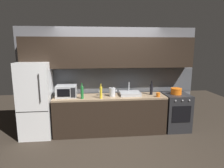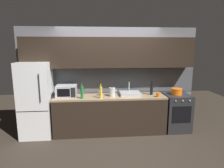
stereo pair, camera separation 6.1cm
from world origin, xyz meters
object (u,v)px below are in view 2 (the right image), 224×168
object	(u,v)px
mug_orange	(158,95)
kettle	(112,92)
microwave	(67,91)
cooking_pot	(177,91)
oven_range	(176,112)
wine_bottle_yellow	(101,92)
refrigerator	(36,100)
wine_bottle_dark	(151,89)
mug_white	(100,93)
wine_bottle_green	(82,92)

from	to	relation	value
mug_orange	kettle	bearing A→B (deg)	170.43
microwave	cooking_pot	bearing A→B (deg)	-0.40
oven_range	cooking_pot	bearing A→B (deg)	176.59
oven_range	kettle	bearing A→B (deg)	-179.23
wine_bottle_yellow	cooking_pot	size ratio (longest dim) A/B	1.28
oven_range	cooking_pot	world-z (taller)	cooking_pot
refrigerator	kettle	xyz separation A→B (m)	(1.73, -0.02, 0.15)
wine_bottle_yellow	oven_range	bearing A→B (deg)	5.89
microwave	wine_bottle_dark	xyz separation A→B (m)	(2.00, 0.02, 0.00)
mug_orange	microwave	bearing A→B (deg)	174.08
microwave	mug_white	distance (m)	0.78
microwave	wine_bottle_green	size ratio (longest dim) A/B	1.32
cooking_pot	microwave	bearing A→B (deg)	179.60
mug_white	mug_orange	size ratio (longest dim) A/B	1.07
kettle	mug_orange	xyz separation A→B (m)	(1.05, -0.18, -0.05)
wine_bottle_dark	wine_bottle_yellow	size ratio (longest dim) A/B	1.01
oven_range	mug_orange	size ratio (longest dim) A/B	8.95
kettle	wine_bottle_dark	size ratio (longest dim) A/B	0.67
refrigerator	oven_range	size ratio (longest dim) A/B	1.90
oven_range	wine_bottle_dark	xyz separation A→B (m)	(-0.63, 0.04, 0.59)
oven_range	wine_bottle_green	size ratio (longest dim) A/B	2.58
oven_range	wine_bottle_yellow	world-z (taller)	wine_bottle_yellow
kettle	microwave	bearing A→B (deg)	177.76
wine_bottle_yellow	cooking_pot	world-z (taller)	wine_bottle_yellow
kettle	wine_bottle_green	distance (m)	0.70
refrigerator	mug_orange	size ratio (longest dim) A/B	16.99
oven_range	wine_bottle_green	world-z (taller)	wine_bottle_green
wine_bottle_green	wine_bottle_yellow	bearing A→B (deg)	-1.98
microwave	wine_bottle_green	xyz separation A→B (m)	(0.36, -0.20, 0.01)
mug_orange	cooking_pot	xyz separation A→B (m)	(0.52, 0.20, 0.02)
microwave	wine_bottle_green	distance (m)	0.41
wine_bottle_yellow	mug_white	world-z (taller)	wine_bottle_yellow
mug_orange	wine_bottle_dark	bearing A→B (deg)	111.30
wine_bottle_dark	wine_bottle_green	world-z (taller)	wine_bottle_green
microwave	cooking_pot	world-z (taller)	microwave
wine_bottle_green	wine_bottle_yellow	xyz separation A→B (m)	(0.42, -0.01, -0.01)
refrigerator	mug_white	bearing A→B (deg)	2.28
oven_range	wine_bottle_yellow	distance (m)	1.96
oven_range	microwave	bearing A→B (deg)	179.57
oven_range	kettle	world-z (taller)	kettle
wine_bottle_dark	wine_bottle_yellow	distance (m)	1.25
wine_bottle_yellow	mug_orange	world-z (taller)	wine_bottle_yellow
wine_bottle_dark	kettle	bearing A→B (deg)	-176.48
cooking_pot	wine_bottle_green	bearing A→B (deg)	-175.46
wine_bottle_yellow	refrigerator	bearing A→B (deg)	172.47
wine_bottle_green	mug_orange	distance (m)	1.73
oven_range	cooking_pot	distance (m)	0.53
wine_bottle_dark	wine_bottle_green	size ratio (longest dim) A/B	0.96
wine_bottle_dark	mug_white	world-z (taller)	wine_bottle_dark
wine_bottle_green	wine_bottle_yellow	size ratio (longest dim) A/B	1.05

